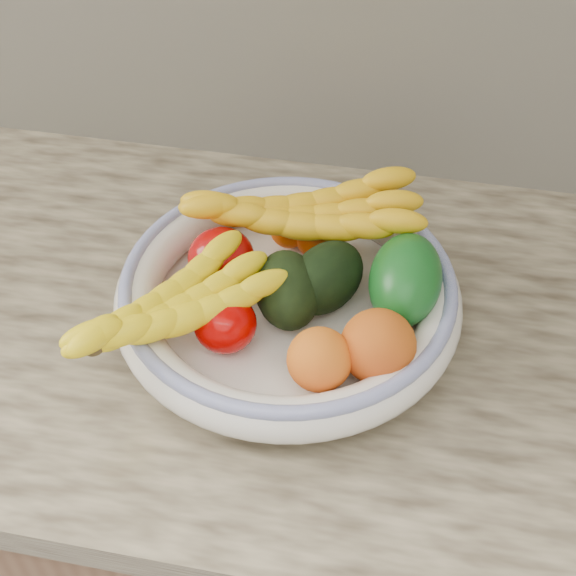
# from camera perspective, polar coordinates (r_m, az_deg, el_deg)

# --- Properties ---
(kitchen_counter) EXTENTS (2.44, 0.66, 1.40)m
(kitchen_counter) POSITION_cam_1_polar(r_m,az_deg,el_deg) (1.30, 0.22, -14.86)
(kitchen_counter) COLOR brown
(kitchen_counter) RESTS_ON ground
(fruit_bowl) EXTENTS (0.39, 0.39, 0.08)m
(fruit_bowl) POSITION_cam_1_polar(r_m,az_deg,el_deg) (0.90, -0.00, -0.52)
(fruit_bowl) COLOR silver
(fruit_bowl) RESTS_ON kitchen_counter
(clementine_back_left) EXTENTS (0.06, 0.06, 0.04)m
(clementine_back_left) POSITION_cam_1_polar(r_m,az_deg,el_deg) (0.98, 0.10, 4.17)
(clementine_back_left) COLOR #FF5F05
(clementine_back_left) RESTS_ON fruit_bowl
(clementine_back_right) EXTENTS (0.05, 0.05, 0.05)m
(clementine_back_right) POSITION_cam_1_polar(r_m,az_deg,el_deg) (0.97, 2.17, 3.57)
(clementine_back_right) COLOR #DE4B04
(clementine_back_right) RESTS_ON fruit_bowl
(tomato_left) EXTENTS (0.09, 0.09, 0.07)m
(tomato_left) POSITION_cam_1_polar(r_m,az_deg,el_deg) (0.93, -4.76, 2.13)
(tomato_left) COLOR #A20707
(tomato_left) RESTS_ON fruit_bowl
(tomato_near_left) EXTENTS (0.08, 0.08, 0.06)m
(tomato_near_left) POSITION_cam_1_polar(r_m,az_deg,el_deg) (0.86, -4.50, -2.55)
(tomato_near_left) COLOR #B60100
(tomato_near_left) RESTS_ON fruit_bowl
(avocado_center) EXTENTS (0.10, 0.12, 0.07)m
(avocado_center) POSITION_cam_1_polar(r_m,az_deg,el_deg) (0.89, -0.04, -0.12)
(avocado_center) COLOR black
(avocado_center) RESTS_ON fruit_bowl
(avocado_right) EXTENTS (0.11, 0.13, 0.07)m
(avocado_right) POSITION_cam_1_polar(r_m,az_deg,el_deg) (0.90, 2.73, 0.76)
(avocado_right) COLOR black
(avocado_right) RESTS_ON fruit_bowl
(green_mango) EXTENTS (0.11, 0.13, 0.11)m
(green_mango) POSITION_cam_1_polar(r_m,az_deg,el_deg) (0.89, 8.34, 0.61)
(green_mango) COLOR #0E4E16
(green_mango) RESTS_ON fruit_bowl
(peach_front) EXTENTS (0.07, 0.07, 0.07)m
(peach_front) POSITION_cam_1_polar(r_m,az_deg,el_deg) (0.82, 2.25, -5.10)
(peach_front) COLOR orange
(peach_front) RESTS_ON fruit_bowl
(peach_right) EXTENTS (0.08, 0.08, 0.08)m
(peach_right) POSITION_cam_1_polar(r_m,az_deg,el_deg) (0.83, 6.42, -4.14)
(peach_right) COLOR orange
(peach_right) RESTS_ON fruit_bowl
(banana_bunch_back) EXTENTS (0.31, 0.18, 0.08)m
(banana_bunch_back) POSITION_cam_1_polar(r_m,az_deg,el_deg) (0.94, 0.94, 4.94)
(banana_bunch_back) COLOR yellow
(banana_bunch_back) RESTS_ON fruit_bowl
(banana_bunch_front) EXTENTS (0.25, 0.27, 0.07)m
(banana_bunch_front) POSITION_cam_1_polar(r_m,az_deg,el_deg) (0.85, -8.16, -1.72)
(banana_bunch_front) COLOR yellow
(banana_bunch_front) RESTS_ON fruit_bowl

